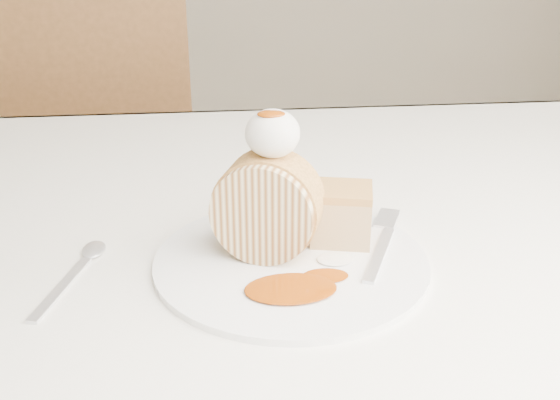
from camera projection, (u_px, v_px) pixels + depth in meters
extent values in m
cube|color=white|center=(249.00, 225.00, 0.76)|extent=(1.40, 0.90, 0.04)
cube|color=white|center=(236.00, 181.00, 1.21)|extent=(1.40, 0.01, 0.28)
cylinder|color=brown|center=(536.00, 295.00, 1.31)|extent=(0.06, 0.06, 0.71)
cube|color=brown|center=(94.00, 169.00, 1.62)|extent=(0.54, 0.54, 0.05)
cube|color=brown|center=(78.00, 85.00, 1.32)|extent=(0.47, 0.12, 0.50)
cylinder|color=brown|center=(171.00, 216.00, 1.95)|extent=(0.04, 0.04, 0.46)
cylinder|color=brown|center=(34.00, 231.00, 1.86)|extent=(0.04, 0.04, 0.46)
cylinder|color=brown|center=(187.00, 282.00, 1.59)|extent=(0.04, 0.04, 0.46)
cylinder|color=brown|center=(19.00, 304.00, 1.50)|extent=(0.04, 0.04, 0.46)
cylinder|color=brown|center=(556.00, 396.00, 1.27)|extent=(0.03, 0.03, 0.37)
cylinder|color=white|center=(291.00, 260.00, 0.63)|extent=(0.33, 0.33, 0.01)
cylinder|color=beige|center=(267.00, 207.00, 0.62)|extent=(0.12, 0.09, 0.10)
cube|color=tan|center=(341.00, 217.00, 0.65)|extent=(0.07, 0.07, 0.05)
ellipsoid|color=white|center=(273.00, 133.00, 0.59)|extent=(0.05, 0.05, 0.05)
ellipsoid|color=#8C3705|center=(271.00, 108.00, 0.58)|extent=(0.03, 0.02, 0.01)
cube|color=silver|center=(379.00, 254.00, 0.63)|extent=(0.09, 0.16, 0.00)
cube|color=silver|center=(62.00, 288.00, 0.58)|extent=(0.05, 0.14, 0.00)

